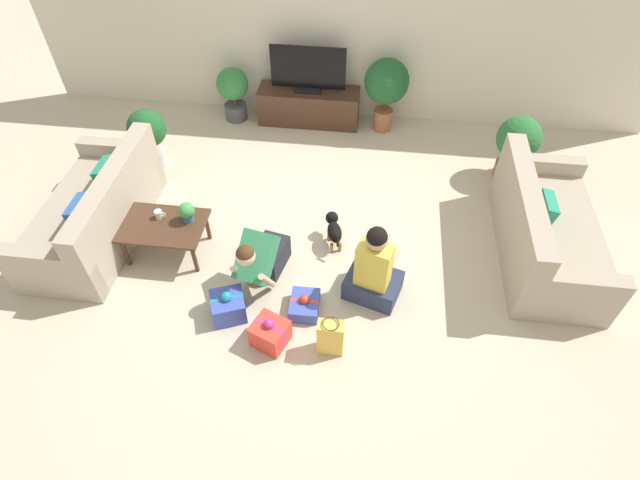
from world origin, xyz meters
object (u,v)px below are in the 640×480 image
object	(u,v)px
dog	(334,229)
gift_bag_a	(330,337)
tv	(308,72)
gift_box_b	(305,305)
tabletop_plant	(187,212)
potted_plant_corner_left	(148,133)
potted_plant_corner_right	(517,143)
person_kneeling	(261,257)
person_sitting	(374,271)
gift_box_a	(228,306)
coffee_table	(164,228)
potted_plant_back_left	(233,90)
gift_box_c	(270,333)
mug	(159,214)
sofa_right	(544,232)
tv_console	(309,106)
sofa_left	(96,213)
potted_plant_back_right	(386,85)

from	to	relation	value
dog	gift_bag_a	bearing A→B (deg)	79.12
tv	gift_box_b	xyz separation A→B (m)	(0.42, -3.28, -0.69)
gift_box_b	gift_bag_a	bearing A→B (deg)	-54.19
dog	tabletop_plant	distance (m)	1.55
tv	potted_plant_corner_left	xyz separation A→B (m)	(-1.83, -1.22, -0.29)
potted_plant_corner_right	person_kneeling	size ratio (longest dim) A/B	1.03
person_sitting	gift_box_a	world-z (taller)	person_sitting
coffee_table	dog	world-z (taller)	coffee_table
potted_plant_back_left	person_kneeling	bearing A→B (deg)	-71.12
person_kneeling	gift_box_c	bearing A→B (deg)	-61.22
mug	sofa_right	bearing A→B (deg)	5.45
tv_console	potted_plant_back_left	world-z (taller)	potted_plant_back_left
person_sitting	tabletop_plant	bearing A→B (deg)	4.48
sofa_left	person_sitting	distance (m)	3.07
gift_box_b	potted_plant_back_right	bearing A→B (deg)	78.96
sofa_right	coffee_table	xyz separation A→B (m)	(-3.94, -0.48, 0.05)
person_sitting	gift_box_c	distance (m)	1.14
sofa_left	person_kneeling	bearing A→B (deg)	77.47
person_kneeling	mug	distance (m)	1.21
sofa_left	tv_console	distance (m)	3.20
sofa_left	tv_console	xyz separation A→B (m)	(1.98, 2.51, -0.06)
sofa_left	gift_box_c	xyz separation A→B (m)	(2.13, -1.15, -0.17)
sofa_right	coffee_table	world-z (taller)	sofa_right
sofa_left	potted_plant_corner_left	bearing A→B (deg)	173.57
sofa_left	tv_console	size ratio (longest dim) A/B	1.36
tv	potted_plant_back_left	world-z (taller)	tv
potted_plant_corner_right	gift_bag_a	xyz separation A→B (m)	(-1.94, -2.78, -0.30)
tv_console	gift_box_a	xyz separation A→B (m)	(-0.30, -3.42, -0.11)
potted_plant_corner_left	person_sitting	world-z (taller)	person_sitting
potted_plant_back_right	tv	bearing A→B (deg)	177.27
tv	gift_bag_a	size ratio (longest dim) A/B	2.38
potted_plant_back_left	dog	size ratio (longest dim) A/B	1.62
tv_console	potted_plant_corner_right	distance (m)	2.82
coffee_table	gift_box_c	size ratio (longest dim) A/B	2.22
sofa_right	potted_plant_corner_right	bearing A→B (deg)	6.48
potted_plant_back_right	potted_plant_corner_left	bearing A→B (deg)	-157.91
potted_plant_back_left	potted_plant_back_right	bearing A→B (deg)	0.00
coffee_table	person_sitting	world-z (taller)	person_sitting
sofa_left	person_kneeling	distance (m)	1.96
potted_plant_back_left	potted_plant_corner_left	xyz separation A→B (m)	(-0.78, -1.17, 0.02)
sofa_left	gift_box_c	distance (m)	2.43
potted_plant_corner_right	person_sitting	world-z (taller)	person_sitting
gift_box_b	gift_box_c	distance (m)	0.47
gift_box_b	gift_bag_a	distance (m)	0.52
potted_plant_back_right	potted_plant_back_left	bearing A→B (deg)	-180.00
dog	potted_plant_back_right	bearing A→B (deg)	-116.74
tv	person_sitting	xyz separation A→B (m)	(1.05, -3.01, -0.40)
tv_console	tv	bearing A→B (deg)	180.00
potted_plant_corner_right	potted_plant_corner_left	bearing A→B (deg)	-176.02
tv_console	person_kneeling	bearing A→B (deg)	-91.16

